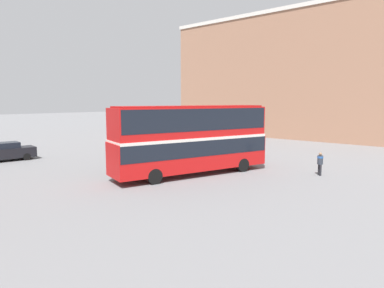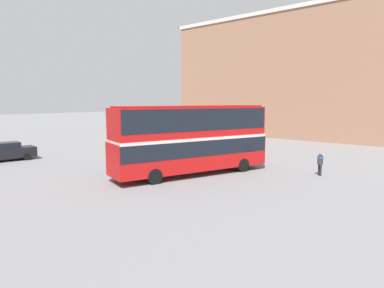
% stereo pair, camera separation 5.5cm
% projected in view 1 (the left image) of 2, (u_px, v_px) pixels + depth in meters
% --- Properties ---
extents(ground_plane, '(240.00, 240.00, 0.00)m').
position_uv_depth(ground_plane, '(190.00, 173.00, 24.52)').
color(ground_plane, slate).
extents(building_row_right, '(8.33, 38.23, 17.24)m').
position_uv_depth(building_row_right, '(299.00, 75.00, 47.80)').
color(building_row_right, '#9E7056').
rests_on(building_row_right, ground_plane).
extents(double_decker_bus, '(11.70, 5.68, 4.81)m').
position_uv_depth(double_decker_bus, '(192.00, 136.00, 23.66)').
color(double_decker_bus, red).
rests_on(double_decker_bus, ground_plane).
extents(pedestrian_foreground, '(0.56, 0.56, 1.61)m').
position_uv_depth(pedestrian_foreground, '(320.00, 161.00, 23.62)').
color(pedestrian_foreground, '#232328').
rests_on(pedestrian_foreground, ground_plane).
extents(parked_car_kerb_near, '(4.68, 2.34, 1.60)m').
position_uv_depth(parked_car_kerb_near, '(6.00, 152.00, 29.34)').
color(parked_car_kerb_near, black).
rests_on(parked_car_kerb_near, ground_plane).
extents(parked_car_kerb_far, '(4.80, 2.84, 1.52)m').
position_uv_depth(parked_car_kerb_far, '(162.00, 145.00, 34.00)').
color(parked_car_kerb_far, slate).
rests_on(parked_car_kerb_far, ground_plane).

